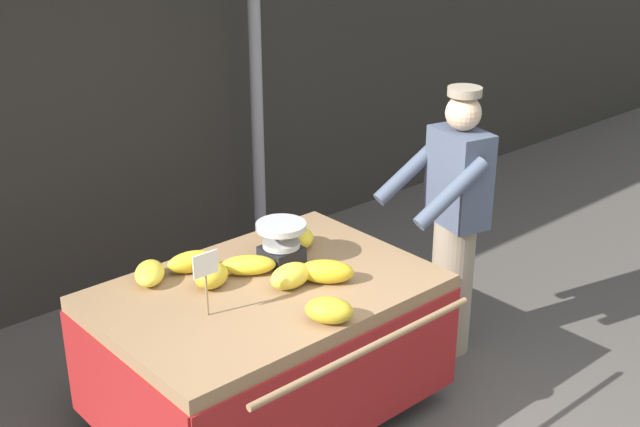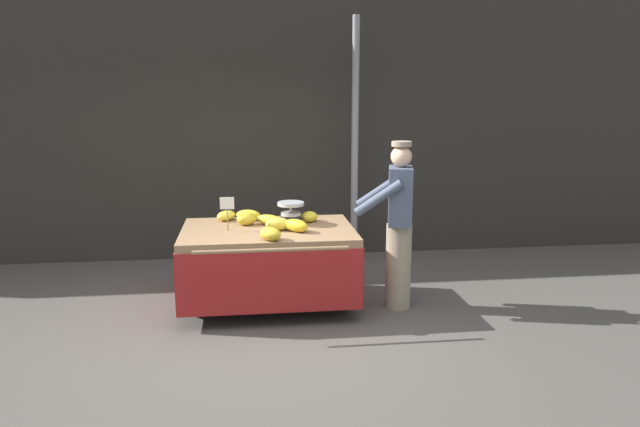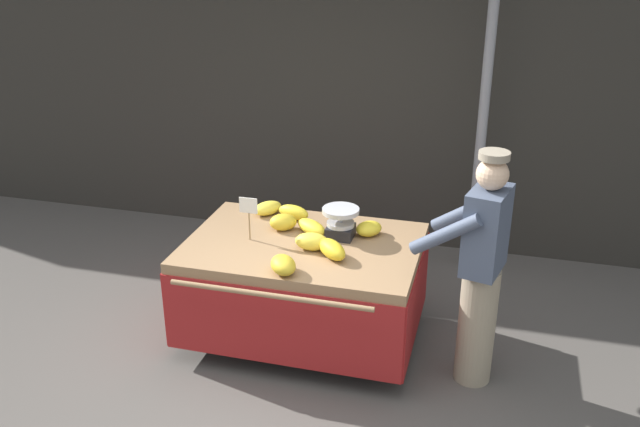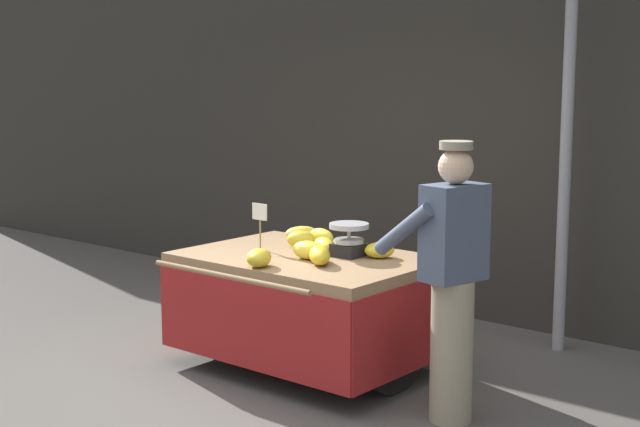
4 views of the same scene
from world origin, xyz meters
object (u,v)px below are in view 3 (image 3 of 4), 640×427
(banana_bunch_6, at_px, (268,208))
(banana_bunch_7, at_px, (332,249))
(weighing_scale, at_px, (341,223))
(banana_bunch_3, at_px, (312,227))
(banana_cart, at_px, (303,268))
(street_pole, at_px, (484,106))
(banana_bunch_5, at_px, (283,265))
(price_sign, at_px, (249,209))
(banana_bunch_4, at_px, (312,242))
(banana_bunch_0, at_px, (369,229))
(vendor_person, at_px, (480,270))
(banana_bunch_2, at_px, (283,222))
(banana_bunch_1, at_px, (294,212))

(banana_bunch_6, height_order, banana_bunch_7, banana_bunch_7)
(weighing_scale, xyz_separation_m, banana_bunch_3, (-0.23, 0.00, -0.07))
(weighing_scale, bearing_deg, banana_cart, -145.85)
(street_pole, bearing_deg, banana_bunch_5, -119.31)
(weighing_scale, distance_m, price_sign, 0.70)
(weighing_scale, xyz_separation_m, banana_bunch_4, (-0.15, -0.26, -0.05))
(banana_bunch_0, bearing_deg, banana_bunch_3, -168.92)
(banana_bunch_7, distance_m, vendor_person, 1.04)
(weighing_scale, height_order, banana_bunch_2, weighing_scale)
(banana_bunch_1, xyz_separation_m, banana_bunch_2, (-0.02, -0.21, 0.00))
(banana_bunch_2, bearing_deg, banana_bunch_0, 6.27)
(street_pole, bearing_deg, weighing_scale, -123.18)
(street_pole, distance_m, banana_bunch_3, 1.96)
(weighing_scale, bearing_deg, vendor_person, -18.30)
(banana_bunch_1, bearing_deg, weighing_scale, -27.38)
(street_pole, distance_m, banana_bunch_0, 1.67)
(street_pole, relative_size, banana_bunch_6, 12.25)
(street_pole, bearing_deg, vendor_person, -85.99)
(banana_cart, bearing_deg, street_pole, 53.50)
(price_sign, relative_size, banana_bunch_3, 1.15)
(banana_cart, relative_size, weighing_scale, 6.28)
(banana_bunch_7, bearing_deg, vendor_person, -0.14)
(banana_bunch_0, relative_size, banana_bunch_7, 0.71)
(banana_bunch_0, relative_size, banana_bunch_6, 0.83)
(price_sign, distance_m, banana_bunch_3, 0.52)
(price_sign, height_order, banana_bunch_7, price_sign)
(weighing_scale, height_order, banana_bunch_6, weighing_scale)
(weighing_scale, xyz_separation_m, banana_bunch_2, (-0.46, 0.01, -0.05))
(street_pole, xyz_separation_m, banana_bunch_3, (-1.16, -1.42, -0.67))
(banana_bunch_7, bearing_deg, banana_cart, 146.23)
(banana_bunch_4, relative_size, vendor_person, 0.14)
(banana_bunch_1, relative_size, vendor_person, 0.16)
(weighing_scale, bearing_deg, banana_bunch_4, -119.93)
(banana_bunch_0, height_order, banana_bunch_3, banana_bunch_0)
(banana_cart, height_order, banana_bunch_3, banana_bunch_3)
(street_pole, xyz_separation_m, banana_bunch_6, (-1.61, -1.15, -0.67))
(banana_bunch_3, bearing_deg, price_sign, -151.46)
(weighing_scale, relative_size, banana_bunch_5, 1.18)
(banana_bunch_5, relative_size, banana_bunch_7, 0.81)
(banana_bunch_6, distance_m, vendor_person, 1.84)
(weighing_scale, xyz_separation_m, banana_bunch_0, (0.20, 0.09, -0.06))
(banana_bunch_0, bearing_deg, banana_bunch_1, 167.55)
(banana_bunch_1, distance_m, banana_bunch_7, 0.74)
(banana_bunch_3, distance_m, banana_bunch_6, 0.52)
(banana_bunch_2, xyz_separation_m, banana_bunch_6, (-0.22, 0.26, -0.01))
(vendor_person, bearing_deg, banana_bunch_7, 179.86)
(banana_cart, xyz_separation_m, banana_bunch_6, (-0.43, 0.44, 0.26))
(banana_bunch_6, xyz_separation_m, vendor_person, (1.74, -0.62, -0.01))
(banana_bunch_2, relative_size, banana_bunch_3, 0.71)
(banana_cart, relative_size, banana_bunch_0, 8.35)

